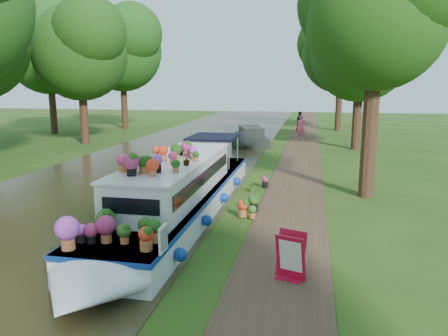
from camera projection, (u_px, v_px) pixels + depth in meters
ground at (253, 214)px, 14.01m from camera, size 100.00×100.00×0.00m
canal_water at (82, 204)px, 15.16m from camera, size 10.00×100.00×0.02m
towpath at (291, 216)px, 13.77m from camera, size 2.20×100.00×0.03m
plant_boat at (177, 192)px, 13.40m from camera, size 2.29×13.52×2.22m
tree_near_overhang at (377, 10)px, 14.95m from camera, size 5.52×5.28×8.99m
tree_near_mid at (361, 44)px, 26.41m from camera, size 6.90×6.60×9.40m
tree_near_far at (341, 48)px, 36.98m from camera, size 7.59×7.26×10.30m
tree_far_c at (80, 46)px, 28.90m from camera, size 7.13×6.82×9.59m
tree_far_d at (122, 45)px, 38.66m from camera, size 8.05×7.70×10.85m
tree_far_h at (49, 44)px, 34.67m from camera, size 7.82×7.48×10.49m
second_boat at (251, 137)px, 29.94m from camera, size 3.09×6.35×1.16m
sandwich_board at (291, 258)px, 9.27m from camera, size 0.67×0.68×1.00m
pedestrian_pink at (301, 127)px, 31.68m from camera, size 0.75×0.59×1.80m
pedestrian_dark at (300, 122)px, 37.02m from camera, size 0.95×0.82×1.69m
verge_plant at (252, 187)px, 16.83m from camera, size 0.35×0.30×0.39m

